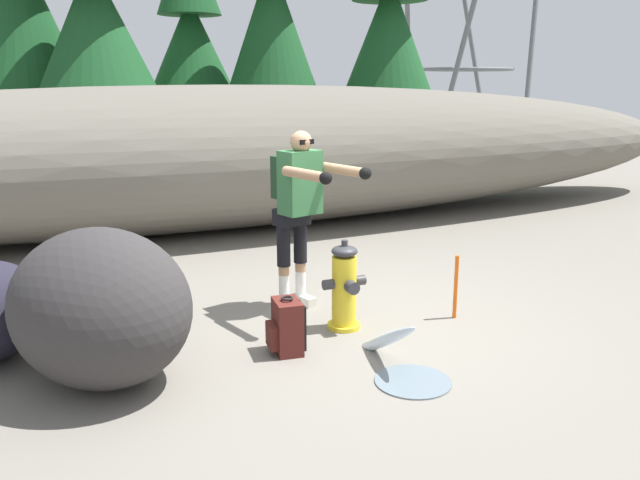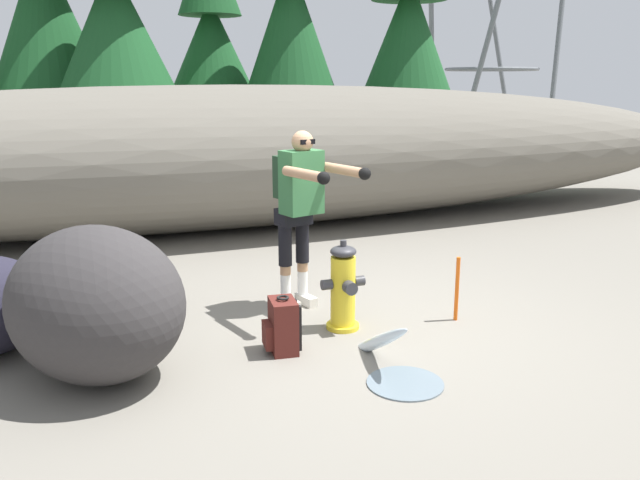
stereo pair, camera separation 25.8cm
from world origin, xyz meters
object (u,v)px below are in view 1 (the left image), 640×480
(spare_backpack, at_px, (287,327))
(fire_hydrant, at_px, (344,288))
(survey_stake, at_px, (456,287))
(boulder_small, at_px, (106,292))
(boulder_large, at_px, (101,307))
(utility_worker, at_px, (299,198))

(spare_backpack, bearing_deg, fire_hydrant, -149.66)
(survey_stake, bearing_deg, fire_hydrant, 170.09)
(fire_hydrant, distance_m, spare_backpack, 0.73)
(boulder_small, bearing_deg, spare_backpack, -46.36)
(fire_hydrant, height_order, spare_backpack, fire_hydrant)
(boulder_large, height_order, survey_stake, boulder_large)
(utility_worker, height_order, survey_stake, utility_worker)
(spare_backpack, bearing_deg, boulder_large, 5.00)
(spare_backpack, distance_m, boulder_small, 1.82)
(utility_worker, distance_m, boulder_small, 1.96)
(boulder_large, distance_m, boulder_small, 1.33)
(boulder_small, height_order, survey_stake, survey_stake)
(fire_hydrant, relative_size, boulder_large, 0.58)
(utility_worker, distance_m, spare_backpack, 1.36)
(spare_backpack, bearing_deg, utility_worker, -111.04)
(spare_backpack, height_order, boulder_large, boulder_large)
(utility_worker, distance_m, boulder_large, 2.14)
(boulder_small, bearing_deg, survey_stake, -22.24)
(fire_hydrant, height_order, boulder_large, boulder_large)
(boulder_large, relative_size, survey_stake, 2.33)
(utility_worker, relative_size, boulder_small, 1.70)
(fire_hydrant, xyz_separation_m, survey_stake, (1.05, -0.18, -0.07))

